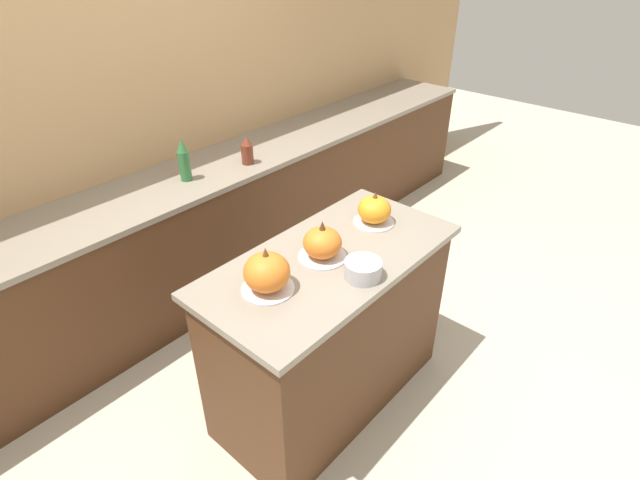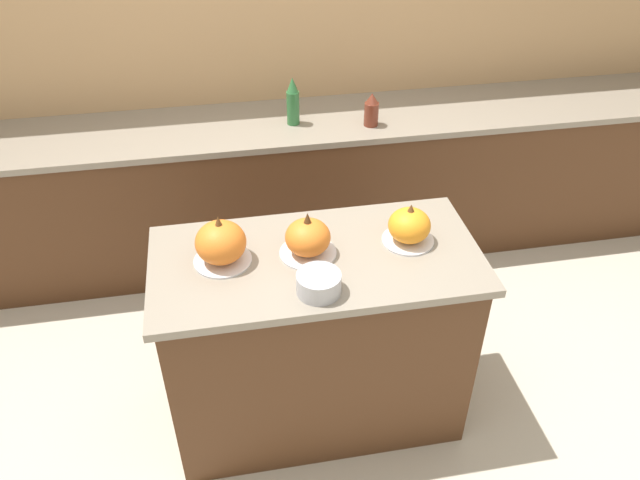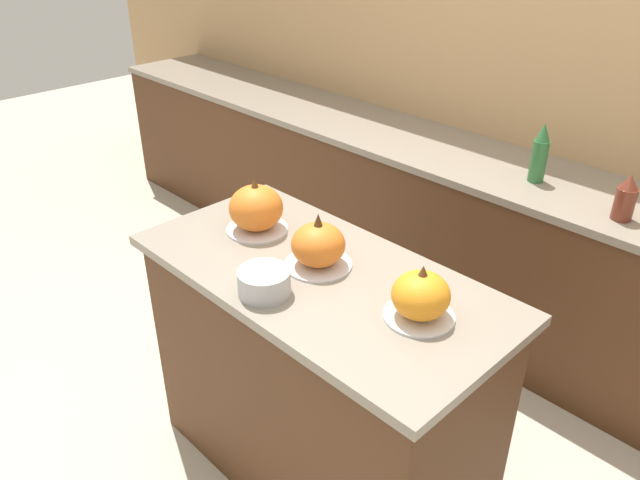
{
  "view_description": "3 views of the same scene",
  "coord_description": "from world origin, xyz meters",
  "px_view_note": "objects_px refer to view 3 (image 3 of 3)",
  "views": [
    {
      "loc": [
        -1.46,
        -1.23,
        2.23
      ],
      "look_at": [
        -0.03,
        0.04,
        1.02
      ],
      "focal_mm": 28.0,
      "sensor_mm": 36.0,
      "label": 1
    },
    {
      "loc": [
        -0.33,
        -1.89,
        2.43
      ],
      "look_at": [
        0.01,
        -0.02,
        1.02
      ],
      "focal_mm": 35.0,
      "sensor_mm": 36.0,
      "label": 2
    },
    {
      "loc": [
        1.23,
        -1.2,
        2.01
      ],
      "look_at": [
        -0.02,
        0.03,
        1.02
      ],
      "focal_mm": 35.0,
      "sensor_mm": 36.0,
      "label": 3
    }
  ],
  "objects_px": {
    "pumpkin_cake_center": "(318,246)",
    "pumpkin_cake_left": "(256,209)",
    "pumpkin_cake_right": "(421,297)",
    "bottle_short": "(626,198)",
    "mixing_bowl": "(264,282)",
    "bottle_tall": "(540,154)"
  },
  "relations": [
    {
      "from": "pumpkin_cake_left",
      "to": "bottle_short",
      "type": "height_order",
      "value": "pumpkin_cake_left"
    },
    {
      "from": "pumpkin_cake_center",
      "to": "pumpkin_cake_right",
      "type": "height_order",
      "value": "pumpkin_cake_center"
    },
    {
      "from": "bottle_short",
      "to": "mixing_bowl",
      "type": "xyz_separation_m",
      "value": [
        -0.53,
        -1.36,
        -0.01
      ]
    },
    {
      "from": "pumpkin_cake_center",
      "to": "bottle_tall",
      "type": "relative_size",
      "value": 0.85
    },
    {
      "from": "pumpkin_cake_center",
      "to": "pumpkin_cake_left",
      "type": "bearing_deg",
      "value": 177.94
    },
    {
      "from": "pumpkin_cake_left",
      "to": "pumpkin_cake_right",
      "type": "height_order",
      "value": "pumpkin_cake_left"
    },
    {
      "from": "pumpkin_cake_right",
      "to": "bottle_short",
      "type": "distance_m",
      "value": 1.12
    },
    {
      "from": "pumpkin_cake_center",
      "to": "mixing_bowl",
      "type": "height_order",
      "value": "pumpkin_cake_center"
    },
    {
      "from": "pumpkin_cake_left",
      "to": "pumpkin_cake_center",
      "type": "bearing_deg",
      "value": -2.06
    },
    {
      "from": "bottle_short",
      "to": "mixing_bowl",
      "type": "distance_m",
      "value": 1.46
    },
    {
      "from": "pumpkin_cake_left",
      "to": "mixing_bowl",
      "type": "distance_m",
      "value": 0.42
    },
    {
      "from": "pumpkin_cake_left",
      "to": "mixing_bowl",
      "type": "height_order",
      "value": "pumpkin_cake_left"
    },
    {
      "from": "pumpkin_cake_center",
      "to": "mixing_bowl",
      "type": "bearing_deg",
      "value": -89.65
    },
    {
      "from": "pumpkin_cake_center",
      "to": "pumpkin_cake_right",
      "type": "relative_size",
      "value": 1.07
    },
    {
      "from": "pumpkin_cake_center",
      "to": "bottle_tall",
      "type": "height_order",
      "value": "bottle_tall"
    },
    {
      "from": "pumpkin_cake_right",
      "to": "bottle_tall",
      "type": "xyz_separation_m",
      "value": [
        -0.29,
        1.21,
        0.02
      ]
    },
    {
      "from": "mixing_bowl",
      "to": "pumpkin_cake_left",
      "type": "bearing_deg",
      "value": 143.88
    },
    {
      "from": "bottle_tall",
      "to": "bottle_short",
      "type": "bearing_deg",
      "value": -12.76
    },
    {
      "from": "pumpkin_cake_right",
      "to": "mixing_bowl",
      "type": "bearing_deg",
      "value": -149.47
    },
    {
      "from": "pumpkin_cake_center",
      "to": "pumpkin_cake_right",
      "type": "distance_m",
      "value": 0.41
    },
    {
      "from": "pumpkin_cake_center",
      "to": "bottle_tall",
      "type": "distance_m",
      "value": 1.22
    },
    {
      "from": "bottle_tall",
      "to": "pumpkin_cake_left",
      "type": "bearing_deg",
      "value": -110.52
    }
  ]
}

